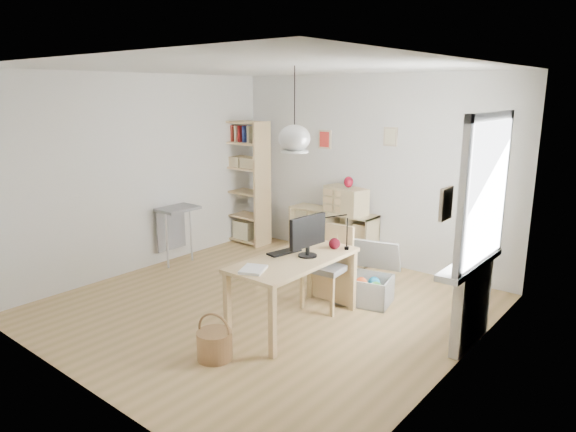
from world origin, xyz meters
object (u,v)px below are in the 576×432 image
Objects in this scene: cube_shelf at (333,237)px; storage_chest at (366,283)px; tall_bookshelf at (245,177)px; drawer_chest at (346,200)px; chair at (329,261)px; monitor at (308,234)px; desk at (294,266)px.

cube_shelf is 1.65× the size of storage_chest.
tall_bookshelf is 2.99× the size of drawer_chest.
tall_bookshelf is 3.11m from storage_chest.
cube_shelf is 1.90m from chair.
storage_chest is at bearing 83.70° from monitor.
drawer_chest reaches higher than storage_chest.
monitor is (-0.19, -0.92, 0.78)m from storage_chest.
cube_shelf is at bearing 124.69° from storage_chest.
monitor is 0.76× the size of drawer_chest.
chair is (-0.00, 0.65, -0.11)m from desk.
monitor reaches higher than drawer_chest.
desk is at bearing -55.65° from drawer_chest.
tall_bookshelf is (-2.59, 1.95, 0.43)m from desk.
storage_chest is 1.69m from drawer_chest.
monitor reaches higher than desk.
tall_bookshelf reaches higher than desk.
tall_bookshelf is 3.23m from monitor.
desk reaches higher than cube_shelf.
chair is 1.12× the size of storage_chest.
drawer_chest is (-0.78, 2.19, 0.25)m from desk.
chair is at bearing 90.04° from desk.
storage_chest is at bearing -32.65° from drawer_chest.
desk is 0.37m from monitor.
drawer_chest is (-0.78, 1.54, 0.37)m from chair.
storage_chest is (0.27, 0.40, -0.32)m from chair.
desk is 2.24× the size of drawer_chest.
desk is 1.76× the size of storage_chest.
chair is at bearing -136.73° from storage_chest.
desk is 3.27m from tall_bookshelf.
chair reaches higher than storage_chest.
chair is (1.02, -1.58, 0.25)m from cube_shelf.
storage_chest is at bearing 51.33° from chair.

